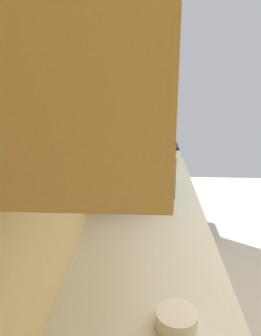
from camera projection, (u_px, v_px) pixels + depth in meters
wall_back at (73, 117)px, 1.63m from camera, size 4.25×0.12×2.84m
counter_run at (144, 328)px, 1.60m from camera, size 3.48×0.63×0.90m
upper_cabinets at (110, 4)px, 1.18m from camera, size 1.96×0.33×0.72m
oven_range at (146, 183)px, 3.53m from camera, size 0.59×0.63×1.08m
microwave at (143, 168)px, 2.01m from camera, size 0.54×0.36×0.34m
bowl at (177, 319)px, 1.00m from camera, size 0.13×0.13×0.05m
kettle at (158, 157)px, 2.64m from camera, size 0.16×0.11×0.15m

